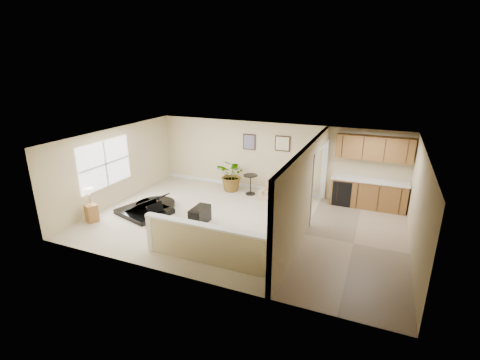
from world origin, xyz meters
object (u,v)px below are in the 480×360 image
at_px(loveseat, 281,192).
at_px(accent_table, 250,182).
at_px(small_plant, 296,192).
at_px(palm_plant, 233,175).
at_px(lamp_stand, 91,208).
at_px(piano_bench, 200,216).
at_px(piano, 145,195).

relative_size(loveseat, accent_table, 2.07).
bearing_deg(small_plant, loveseat, -149.39).
bearing_deg(palm_plant, lamp_stand, -124.73).
bearing_deg(accent_table, piano_bench, -99.80).
bearing_deg(piano, piano_bench, 14.14).
height_order(piano, small_plant, piano).
height_order(palm_plant, lamp_stand, palm_plant).
xyz_separation_m(piano, piano_bench, (1.98, -0.08, -0.33)).
bearing_deg(palm_plant, accent_table, -6.47).
xyz_separation_m(palm_plant, lamp_stand, (-2.78, -4.01, -0.15)).
height_order(piano_bench, small_plant, small_plant).
bearing_deg(lamp_stand, piano, 48.73).
bearing_deg(loveseat, piano_bench, -111.07).
relative_size(piano, accent_table, 2.76).
distance_m(piano, palm_plant, 3.32).
bearing_deg(piano, accent_table, 64.39).
distance_m(piano, lamp_stand, 1.58).
bearing_deg(piano, lamp_stand, -114.84).
relative_size(piano, loveseat, 1.33).
xyz_separation_m(piano, palm_plant, (1.74, 2.82, 0.01)).
distance_m(accent_table, small_plant, 1.63).
bearing_deg(lamp_stand, palm_plant, 55.27).
distance_m(piano_bench, small_plant, 3.64).
bearing_deg(lamp_stand, piano_bench, 20.09).
height_order(loveseat, accent_table, loveseat).
bearing_deg(piano_bench, accent_table, 80.20).
xyz_separation_m(piano, accent_table, (2.47, 2.74, -0.12)).
distance_m(loveseat, small_plant, 0.52).
distance_m(accent_table, palm_plant, 0.75).
distance_m(small_plant, lamp_stand, 6.55).
xyz_separation_m(accent_table, lamp_stand, (-3.51, -3.93, -0.02)).
relative_size(piano_bench, accent_table, 1.04).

